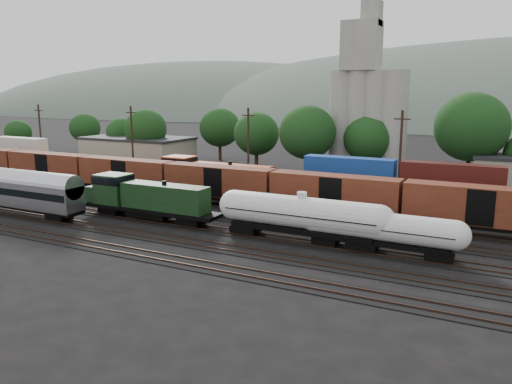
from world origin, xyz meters
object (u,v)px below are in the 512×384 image
at_px(tank_car_a, 302,215).
at_px(grain_silo, 366,111).
at_px(orange_locomotive, 209,176).
at_px(green_locomotive, 143,197).
at_px(passenger_coach, 6,187).

bearing_deg(tank_car_a, grain_silo, 96.78).
bearing_deg(orange_locomotive, green_locomotive, -87.92).
bearing_deg(green_locomotive, passenger_coach, -163.40).
height_order(green_locomotive, passenger_coach, passenger_coach).
bearing_deg(orange_locomotive, grain_silo, 59.73).
xyz_separation_m(green_locomotive, grain_silo, (14.63, 41.00, 8.59)).
height_order(tank_car_a, grain_silo, grain_silo).
bearing_deg(green_locomotive, grain_silo, 70.36).
bearing_deg(passenger_coach, green_locomotive, 16.60).
relative_size(orange_locomotive, grain_silo, 0.69).
relative_size(green_locomotive, passenger_coach, 0.77).
bearing_deg(tank_car_a, orange_locomotive, 143.19).
height_order(passenger_coach, orange_locomotive, passenger_coach).
distance_m(tank_car_a, grain_silo, 42.15).
bearing_deg(passenger_coach, grain_silo, 55.68).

